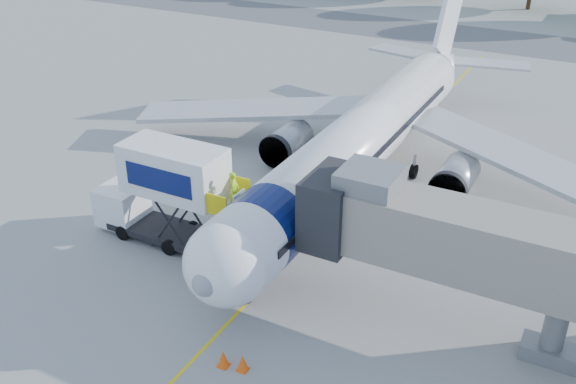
% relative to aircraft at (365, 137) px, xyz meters
% --- Properties ---
extents(ground, '(160.00, 160.00, 0.00)m').
position_rel_aircraft_xyz_m(ground, '(0.00, -4.12, -2.95)').
color(ground, '#969593').
rests_on(ground, ground).
extents(guidance_line, '(0.15, 70.00, 0.01)m').
position_rel_aircraft_xyz_m(guidance_line, '(0.00, -4.12, -2.94)').
color(guidance_line, yellow).
rests_on(guidance_line, ground).
extents(taxiway_strip, '(120.00, 10.00, 0.01)m').
position_rel_aircraft_xyz_m(taxiway_strip, '(0.00, 37.88, -2.94)').
color(taxiway_strip, '#59595B').
rests_on(taxiway_strip, ground).
extents(aircraft, '(34.17, 37.73, 11.35)m').
position_rel_aircraft_xyz_m(aircraft, '(0.00, 0.00, 0.00)').
color(aircraft, white).
rests_on(aircraft, ground).
extents(jet_bridge, '(13.90, 3.20, 6.60)m').
position_rel_aircraft_xyz_m(jet_bridge, '(7.99, -11.12, 1.39)').
color(jet_bridge, gray).
rests_on(jet_bridge, ground).
extents(catering_hiloader, '(8.58, 2.44, 5.50)m').
position_rel_aircraft_xyz_m(catering_hiloader, '(-6.26, -11.12, -0.19)').
color(catering_hiloader, black).
rests_on(catering_hiloader, ground).
extents(safety_cone_a, '(0.47, 0.47, 0.74)m').
position_rel_aircraft_xyz_m(safety_cone_a, '(2.05, -17.40, -2.59)').
color(safety_cone_a, '#FD570D').
rests_on(safety_cone_a, ground).
extents(safety_cone_b, '(0.48, 0.48, 0.76)m').
position_rel_aircraft_xyz_m(safety_cone_b, '(1.26, -17.56, -2.58)').
color(safety_cone_b, '#FD570D').
rests_on(safety_cone_b, ground).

